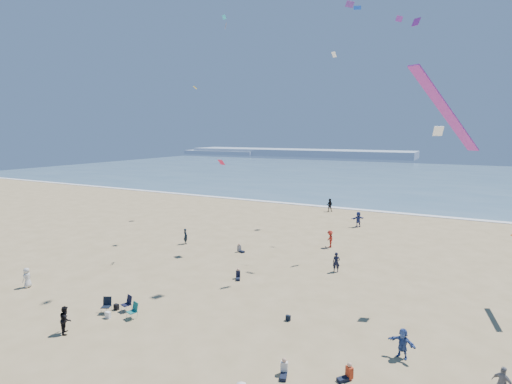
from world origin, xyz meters
The scene contains 12 objects.
ground centered at (0.00, 0.00, 0.00)m, with size 220.00×220.00×0.00m, color tan.
ocean centered at (0.00, 95.00, 0.03)m, with size 220.00×100.00×0.06m, color #476B84.
surf_line centered at (0.00, 45.00, 0.04)m, with size 220.00×1.20×0.08m, color white.
headland_far centered at (-60.00, 170.00, 1.60)m, with size 110.00×20.00×3.20m, color #7A8EA8.
headland_near centered at (-100.00, 165.00, 1.00)m, with size 40.00×14.00×2.00m, color #7A8EA8.
standing_flyers centered at (4.28, 17.47, 0.87)m, with size 37.79×44.29×1.94m.
seated_group centered at (1.87, 5.95, 0.42)m, with size 15.50×26.91×0.84m.
chair_cluster centered at (-5.27, 3.60, 0.50)m, with size 2.78×1.58×1.00m.
white_tote centered at (-5.62, 2.84, 0.20)m, with size 0.35×0.20×0.40m, color white.
black_backpack centered at (-6.05, 3.92, 0.19)m, with size 0.30×0.22×0.38m, color black.
navy_bag centered at (4.38, 7.68, 0.17)m, with size 0.28×0.18×0.34m, color black.
kites_aloft centered at (9.60, 13.53, 14.91)m, with size 37.81×43.36×30.21m.
Camera 1 is at (13.25, -13.48, 11.34)m, focal length 28.00 mm.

